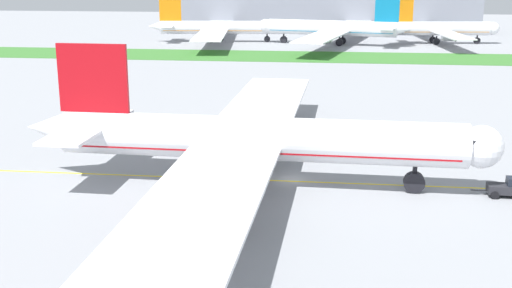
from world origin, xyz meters
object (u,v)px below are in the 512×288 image
object	(u,v)px
airliner_foreground	(251,139)
parked_airliner_far_centre	(334,28)
service_truck_baggage_loader	(283,89)
ground_crew_wingwalker_port	(272,161)
parked_airliner_far_right	(441,29)
parked_airliner_far_left	(219,28)
pushback_tug	(509,188)

from	to	relation	value
airliner_foreground	parked_airliner_far_centre	distance (m)	146.94
service_truck_baggage_loader	parked_airliner_far_centre	size ratio (longest dim) A/B	0.07
ground_crew_wingwalker_port	parked_airliner_far_right	size ratio (longest dim) A/B	0.03
service_truck_baggage_loader	parked_airliner_far_centre	world-z (taller)	parked_airliner_far_centre
airliner_foreground	parked_airliner_far_right	bearing A→B (deg)	73.66
parked_airliner_far_left	parked_airliner_far_centre	distance (m)	39.43
ground_crew_wingwalker_port	parked_airliner_far_left	bearing A→B (deg)	102.42
parked_airliner_far_centre	parked_airliner_far_left	bearing A→B (deg)	174.00
ground_crew_wingwalker_port	pushback_tug	bearing A→B (deg)	-15.64
pushback_tug	airliner_foreground	bearing A→B (deg)	178.35
service_truck_baggage_loader	parked_airliner_far_right	world-z (taller)	parked_airliner_far_right
parked_airliner_far_left	parked_airliner_far_centre	bearing A→B (deg)	-6.00
parked_airliner_far_right	pushback_tug	bearing A→B (deg)	-95.88
ground_crew_wingwalker_port	service_truck_baggage_loader	distance (m)	48.49
pushback_tug	ground_crew_wingwalker_port	xyz separation A→B (m)	(-27.34, 7.66, -0.08)
parked_airliner_far_centre	pushback_tug	bearing A→B (deg)	-82.35
parked_airliner_far_left	parked_airliner_far_centre	xyz separation A→B (m)	(39.21, -4.12, 0.53)
parked_airliner_far_left	parked_airliner_far_right	world-z (taller)	parked_airliner_far_right
service_truck_baggage_loader	parked_airliner_far_right	xyz separation A→B (m)	(45.62, 98.55, 3.47)
pushback_tug	parked_airliner_far_right	xyz separation A→B (m)	(15.92, 154.63, 3.94)
service_truck_baggage_loader	parked_airliner_far_right	bearing A→B (deg)	65.16
airliner_foreground	parked_airliner_far_centre	bearing A→B (deg)	86.36
parked_airliner_far_left	parked_airliner_far_centre	size ratio (longest dim) A/B	0.96
parked_airliner_far_centre	parked_airliner_far_right	distance (m)	36.45
pushback_tug	parked_airliner_far_left	size ratio (longest dim) A/B	0.08
airliner_foreground	parked_airliner_far_left	size ratio (longest dim) A/B	1.13
service_truck_baggage_loader	parked_airliner_far_left	bearing A→B (deg)	107.07
parked_airliner_far_centre	airliner_foreground	bearing A→B (deg)	-93.64
airliner_foreground	parked_airliner_far_right	distance (m)	160.26
airliner_foreground	service_truck_baggage_loader	size ratio (longest dim) A/B	16.23
pushback_tug	parked_airliner_far_right	size ratio (longest dim) A/B	0.10
ground_crew_wingwalker_port	parked_airliner_far_right	bearing A→B (deg)	73.60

